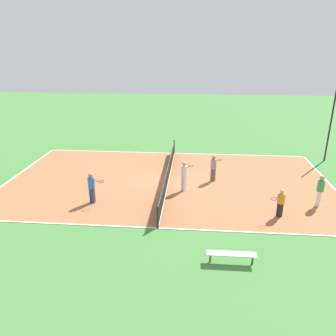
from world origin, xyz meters
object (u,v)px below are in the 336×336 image
object	(u,v)px
tennis_net	(168,173)
tennis_ball_near_net	(237,162)
tennis_ball_left_sideline	(255,170)
fence_post_back_left	(330,126)
player_far_green	(320,189)
tennis_ball_right_alley	(284,183)
player_baseline_gray	(214,166)
player_near_white	(184,174)
bench	(232,255)
player_center_orange	(281,201)
player_near_blue	(92,186)

from	to	relation	value
tennis_net	tennis_ball_near_net	xyz separation A→B (m)	(-3.86, 4.74, -0.52)
tennis_ball_left_sideline	tennis_net	bearing A→B (deg)	-68.23
fence_post_back_left	player_far_green	bearing A→B (deg)	-21.55
tennis_ball_near_net	player_far_green	bearing A→B (deg)	28.34
tennis_ball_right_alley	fence_post_back_left	distance (m)	6.86
player_baseline_gray	player_near_white	bearing A→B (deg)	177.62
player_baseline_gray	tennis_ball_left_sideline	bearing A→B (deg)	-10.06
tennis_ball_near_net	player_near_white	bearing A→B (deg)	-35.19
tennis_net	player_baseline_gray	distance (m)	2.89
bench	tennis_ball_right_alley	size ratio (longest dim) A/B	28.71
player_far_green	player_near_white	world-z (taller)	player_near_white
tennis_net	tennis_ball_left_sideline	size ratio (longest dim) A/B	168.27
player_far_green	tennis_ball_right_alley	distance (m)	3.21
tennis_net	tennis_ball_near_net	size ratio (longest dim) A/B	168.27
player_baseline_gray	tennis_ball_near_net	xyz separation A→B (m)	(-3.59, 1.89, -0.94)
player_far_green	player_baseline_gray	xyz separation A→B (m)	(-3.03, -5.47, -0.03)
tennis_ball_near_net	player_center_orange	bearing A→B (deg)	8.75
tennis_net	player_center_orange	distance (m)	7.26
tennis_ball_left_sideline	player_baseline_gray	bearing A→B (deg)	-55.37
tennis_net	player_near_blue	world-z (taller)	player_near_blue
player_near_blue	tennis_ball_right_alley	world-z (taller)	player_near_blue
player_baseline_gray	tennis_net	bearing A→B (deg)	140.74
player_near_blue	tennis_ball_near_net	distance (m)	11.28
player_near_blue	tennis_ball_near_net	xyz separation A→B (m)	(-7.25, 8.59, -0.95)
bench	player_far_green	bearing A→B (deg)	46.52
tennis_ball_left_sideline	tennis_ball_right_alley	xyz separation A→B (m)	(2.20, 1.45, 0.00)
player_near_white	player_baseline_gray	distance (m)	2.41
player_center_orange	tennis_ball_near_net	world-z (taller)	player_center_orange
tennis_ball_near_net	player_near_blue	bearing A→B (deg)	-49.86
player_center_orange	player_baseline_gray	distance (m)	5.39
player_center_orange	fence_post_back_left	world-z (taller)	fence_post_back_left
player_far_green	player_baseline_gray	distance (m)	6.25
bench	player_near_blue	world-z (taller)	player_near_blue
tennis_net	fence_post_back_left	size ratio (longest dim) A/B	2.17
player_near_white	tennis_ball_near_net	distance (m)	6.46
player_far_green	player_near_blue	distance (m)	12.18
tennis_net	bench	world-z (taller)	tennis_net
player_near_white	player_baseline_gray	world-z (taller)	player_near_white
tennis_net	tennis_ball_left_sideline	bearing A→B (deg)	111.77
tennis_ball_near_net	bench	bearing A→B (deg)	-7.28
player_near_blue	player_baseline_gray	distance (m)	7.63
tennis_net	player_baseline_gray	xyz separation A→B (m)	(-0.27, 2.85, 0.42)
fence_post_back_left	player_baseline_gray	bearing A→B (deg)	-61.09
player_center_orange	tennis_ball_near_net	distance (m)	8.12
player_center_orange	player_near_white	distance (m)	5.64
tennis_ball_left_sideline	fence_post_back_left	xyz separation A→B (m)	(-2.65, 5.55, 2.58)
player_center_orange	fence_post_back_left	distance (m)	10.72
bench	player_baseline_gray	bearing A→B (deg)	92.46
player_far_green	tennis_ball_near_net	xyz separation A→B (m)	(-6.62, -3.57, -0.97)
tennis_net	tennis_ball_right_alley	distance (m)	7.28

